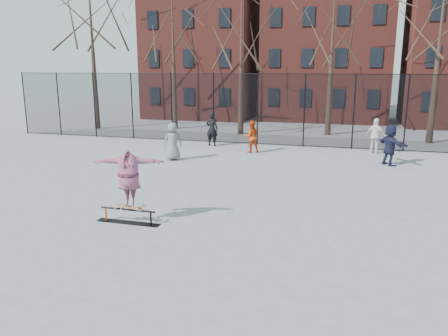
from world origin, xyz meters
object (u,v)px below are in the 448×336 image
(bystander_white, at_px, (376,136))
(bystander_navy, at_px, (390,145))
(bystander_grey, at_px, (173,141))
(skater, at_px, (129,178))
(skateboard, at_px, (130,207))
(skate_rail, at_px, (128,217))
(bystander_black, at_px, (212,129))
(bystander_red, at_px, (251,137))

(bystander_white, distance_m, bystander_navy, 2.76)
(bystander_grey, xyz_separation_m, bystander_navy, (9.75, 1.62, 0.02))
(skater, bearing_deg, bystander_white, 43.68)
(skateboard, distance_m, bystander_white, 14.58)
(skater, height_order, bystander_white, skater)
(skate_rail, relative_size, bystander_black, 1.00)
(skater, height_order, bystander_navy, skater)
(bystander_red, height_order, bystander_white, bystander_white)
(bystander_black, distance_m, bystander_navy, 9.50)
(skate_rail, xyz_separation_m, bystander_navy, (7.69, 9.98, 0.76))
(bystander_red, distance_m, bystander_navy, 6.73)
(bystander_grey, bearing_deg, bystander_white, 171.22)
(skater, distance_m, bystander_black, 12.66)
(bystander_black, xyz_separation_m, bystander_white, (8.67, 0.14, -0.05))
(bystander_grey, bearing_deg, skater, 70.55)
(bystander_black, bearing_deg, bystander_grey, 86.99)
(skate_rail, height_order, bystander_red, bystander_red)
(skate_rail, relative_size, bystander_navy, 1.03)
(bystander_white, bearing_deg, skater, 88.04)
(skate_rail, height_order, bystander_navy, bystander_navy)
(skate_rail, bearing_deg, bystander_white, 60.37)
(bystander_grey, bearing_deg, skateboard, 70.55)
(skate_rail, bearing_deg, bystander_black, 96.57)
(skate_rail, height_order, bystander_grey, bystander_grey)
(skate_rail, distance_m, bystander_black, 12.67)
(skateboard, relative_size, bystander_navy, 0.44)
(bystander_navy, bearing_deg, skateboard, 106.98)
(bystander_grey, distance_m, bystander_red, 4.28)
(bystander_grey, height_order, bystander_white, bystander_white)
(bystander_red, bearing_deg, bystander_grey, 14.19)
(skate_rail, xyz_separation_m, skater, (0.08, 0.00, 1.14))
(skateboard, bearing_deg, bystander_red, 84.90)
(skateboard, xyz_separation_m, skater, (0.00, -0.00, 0.84))
(bystander_grey, distance_m, bystander_black, 4.25)
(skater, bearing_deg, bystander_grey, 87.41)
(bystander_red, bearing_deg, skate_rail, 56.12)
(bystander_grey, bearing_deg, bystander_red, -171.30)
(skater, distance_m, bystander_grey, 8.64)
(skateboard, xyz_separation_m, bystander_white, (7.14, 12.70, 0.44))
(bystander_red, distance_m, bystander_white, 6.30)
(skate_rail, bearing_deg, bystander_grey, 103.85)
(bystander_grey, distance_m, bystander_white, 10.25)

